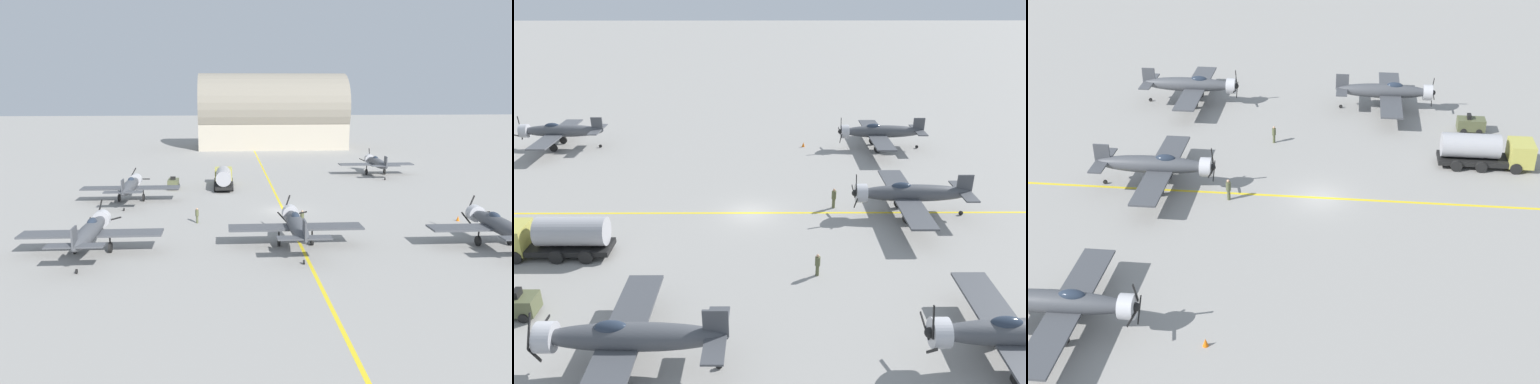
# 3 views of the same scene
# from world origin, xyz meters

# --- Properties ---
(ground_plane) EXTENTS (400.00, 400.00, 0.00)m
(ground_plane) POSITION_xyz_m (0.00, 0.00, 0.00)
(ground_plane) COLOR gray
(taxiway_stripe) EXTENTS (0.30, 160.00, 0.01)m
(taxiway_stripe) POSITION_xyz_m (0.00, 0.00, 0.00)
(taxiway_stripe) COLOR yellow
(taxiway_stripe) RESTS_ON ground
(airplane_near_left) EXTENTS (12.00, 9.98, 3.75)m
(airplane_near_left) POSITION_xyz_m (-18.17, -14.19, 2.01)
(airplane_near_left) COLOR #46484E
(airplane_near_left) RESTS_ON ground
(airplane_near_center) EXTENTS (12.00, 9.98, 3.74)m
(airplane_near_center) POSITION_xyz_m (-0.48, -13.27, 2.01)
(airplane_near_center) COLOR #43454A
(airplane_near_center) RESTS_ON ground
(airplane_near_right) EXTENTS (12.00, 9.98, 3.72)m
(airplane_near_right) POSITION_xyz_m (17.36, -14.45, 2.01)
(airplane_near_right) COLOR #42454A
(airplane_near_right) RESTS_ON ground
(airplane_mid_left) EXTENTS (12.00, 9.98, 3.65)m
(airplane_mid_left) POSITION_xyz_m (-18.39, 5.65, 2.01)
(airplane_mid_left) COLOR #42454A
(airplane_mid_left) RESTS_ON ground
(fuel_tanker) EXTENTS (2.68, 8.00, 2.98)m
(fuel_tanker) POSITION_xyz_m (-6.89, 13.88, 1.51)
(fuel_tanker) COLOR black
(fuel_tanker) RESTS_ON ground
(tow_tractor) EXTENTS (1.57, 2.60, 1.79)m
(tow_tractor) POSITION_xyz_m (-13.92, 13.55, 0.79)
(tow_tractor) COLOR #515638
(tow_tractor) RESTS_ON ground
(ground_crew_walking) EXTENTS (0.40, 0.40, 1.81)m
(ground_crew_walking) POSITION_xyz_m (1.01, -7.19, 0.99)
(ground_crew_walking) COLOR #515638
(ground_crew_walking) RESTS_ON ground
(ground_crew_inspecting) EXTENTS (0.36, 0.36, 1.64)m
(ground_crew_inspecting) POSITION_xyz_m (-9.69, -4.79, 0.89)
(ground_crew_inspecting) COLOR #515638
(ground_crew_inspecting) RESTS_ON ground
(traffic_cone) EXTENTS (0.36, 0.36, 0.55)m
(traffic_cone) POSITION_xyz_m (18.01, -5.69, 0.28)
(traffic_cone) COLOR orange
(traffic_cone) RESTS_ON ground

